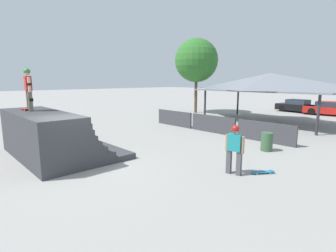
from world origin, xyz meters
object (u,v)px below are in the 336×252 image
skateboard_on_deck (25,109)px  bystander_walking (235,146)px  skateboard_on_ground (263,172)px  parked_car_red (328,109)px  skater_on_deck (28,87)px  trash_bin (267,142)px  parked_car_black (298,106)px  tree_far_back (196,61)px

skateboard_on_deck → bystander_walking: 8.95m
skateboard_on_ground → parked_car_red: parked_car_red is taller
skater_on_deck → trash_bin: (6.62, 8.02, -2.51)m
parked_car_red → skater_on_deck: bearing=-108.2°
trash_bin → parked_car_black: size_ratio=0.19×
skateboard_on_ground → tree_far_back: 18.02m
bystander_walking → parked_car_red: 19.78m
skater_on_deck → parked_car_red: skater_on_deck is taller
trash_bin → skateboard_on_deck: bearing=-130.9°
tree_far_back → parked_car_red: (9.62, 7.46, -4.46)m
skateboard_on_ground → trash_bin: size_ratio=0.91×
bystander_walking → parked_car_red: bearing=-93.6°
skateboard_on_ground → bystander_walking: bearing=173.1°
parked_car_black → trash_bin: bearing=-66.3°
bystander_walking → parked_car_red: bystander_walking is taller
skater_on_deck → tree_far_back: tree_far_back is taller
parked_car_black → tree_far_back: bearing=-124.2°
skater_on_deck → skateboard_on_ground: 9.92m
skateboard_on_ground → parked_car_black: 20.15m
parked_car_black → skateboard_on_deck: bearing=-88.1°
skateboard_on_ground → tree_far_back: size_ratio=0.11×
tree_far_back → parked_car_black: size_ratio=1.64×
bystander_walking → tree_far_back: 17.82m
skateboard_on_deck → parked_car_black: 24.48m
skateboard_on_deck → trash_bin: size_ratio=0.90×
skater_on_deck → tree_far_back: 17.33m
skater_on_deck → tree_far_back: bearing=113.4°
skater_on_deck → trash_bin: bearing=56.6°
skater_on_deck → skateboard_on_ground: size_ratio=2.29×
skater_on_deck → skateboard_on_ground: (7.99, 5.12, -2.87)m
bystander_walking → skateboard_on_deck: bearing=17.9°
trash_bin → bystander_walking: bearing=-79.4°
bystander_walking → tree_far_back: tree_far_back is taller
bystander_walking → trash_bin: (-0.69, 3.71, -0.58)m
skateboard_on_ground → parked_car_black: parked_car_black is taller
tree_far_back → trash_bin: (11.72, -8.41, -4.63)m
parked_car_red → skateboard_on_deck: bearing=-109.1°
skateboard_on_deck → skateboard_on_ground: (8.42, 5.21, -1.91)m
skater_on_deck → skateboard_on_deck: skater_on_deck is taller
skater_on_deck → skateboard_on_deck: 1.06m
trash_bin → parked_car_red: (-2.10, 15.87, 0.18)m
tree_far_back → parked_car_black: bearing=48.9°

